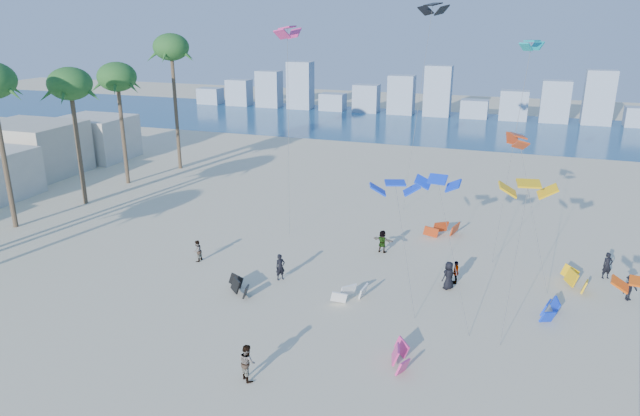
% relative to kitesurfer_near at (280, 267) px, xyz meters
% --- Properties ---
extents(ground, '(220.00, 220.00, 0.00)m').
position_rel_kitesurfer_near_xyz_m(ground, '(-1.00, -13.82, -0.89)').
color(ground, beige).
rests_on(ground, ground).
extents(ocean, '(220.00, 220.00, 0.00)m').
position_rel_kitesurfer_near_xyz_m(ocean, '(-1.00, 58.18, -0.88)').
color(ocean, navy).
rests_on(ocean, ground).
extents(kitesurfer_near, '(0.75, 0.76, 1.77)m').
position_rel_kitesurfer_near_xyz_m(kitesurfer_near, '(0.00, 0.00, 0.00)').
color(kitesurfer_near, black).
rests_on(kitesurfer_near, ground).
extents(kitesurfer_mid, '(1.14, 1.11, 1.85)m').
position_rel_kitesurfer_near_xyz_m(kitesurfer_mid, '(2.74, -10.69, 0.04)').
color(kitesurfer_mid, gray).
rests_on(kitesurfer_mid, ground).
extents(kitesurfers_far, '(28.92, 7.02, 1.85)m').
position_rel_kitesurfer_near_xyz_m(kitesurfers_far, '(10.29, 4.20, -0.04)').
color(kitesurfers_far, black).
rests_on(kitesurfers_far, ground).
extents(grounded_kites, '(22.28, 21.72, 0.99)m').
position_rel_kitesurfer_near_xyz_m(grounded_kites, '(9.80, 2.24, -0.44)').
color(grounded_kites, black).
rests_on(grounded_kites, ground).
extents(flying_kites, '(38.05, 33.39, 18.05)m').
position_rel_kitesurfer_near_xyz_m(flying_kites, '(10.79, 7.92, 10.37)').
color(flying_kites, '#0D37E9').
rests_on(flying_kites, ground).
extents(palm_row, '(6.34, 44.80, 14.69)m').
position_rel_kitesurfer_near_xyz_m(palm_row, '(-23.18, 2.35, 10.10)').
color(palm_row, brown).
rests_on(palm_row, ground).
extents(distant_skyline, '(85.00, 3.00, 8.40)m').
position_rel_kitesurfer_near_xyz_m(distant_skyline, '(-2.18, 68.18, 2.20)').
color(distant_skyline, '#9EADBF').
rests_on(distant_skyline, ground).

